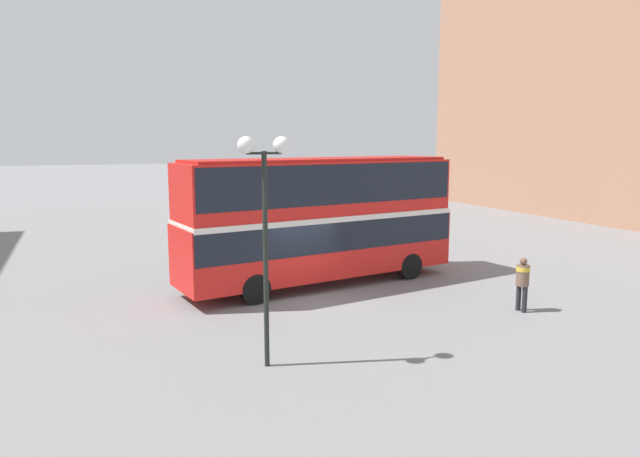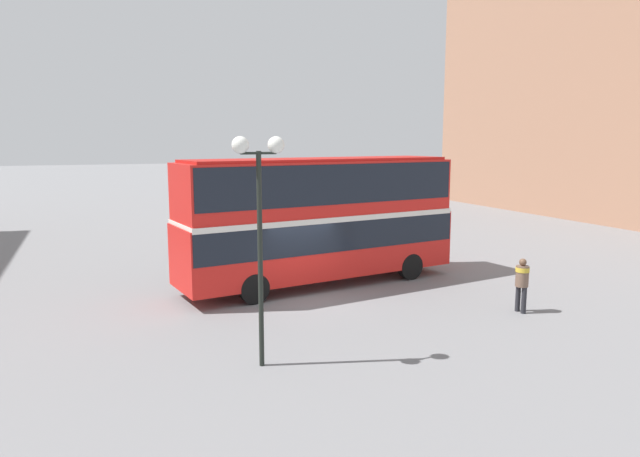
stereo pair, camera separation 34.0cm
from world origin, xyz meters
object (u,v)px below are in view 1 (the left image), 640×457
pedestrian_foreground (523,279)px  street_lamp_twin_globe (265,189)px  double_decker_bus (320,213)px  parked_car_kerb_near (400,207)px

pedestrian_foreground → street_lamp_twin_globe: 9.40m
double_decker_bus → street_lamp_twin_globe: bearing=-130.6°
double_decker_bus → parked_car_kerb_near: (12.11, 14.46, -1.91)m
pedestrian_foreground → street_lamp_twin_globe: bearing=5.5°
double_decker_bus → pedestrian_foreground: double_decker_bus is taller
pedestrian_foreground → parked_car_kerb_near: pedestrian_foreground is taller
double_decker_bus → street_lamp_twin_globe: size_ratio=2.00×
double_decker_bus → parked_car_kerb_near: 18.96m
double_decker_bus → pedestrian_foreground: bearing=-59.8°
street_lamp_twin_globe → parked_car_kerb_near: bearing=52.4°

